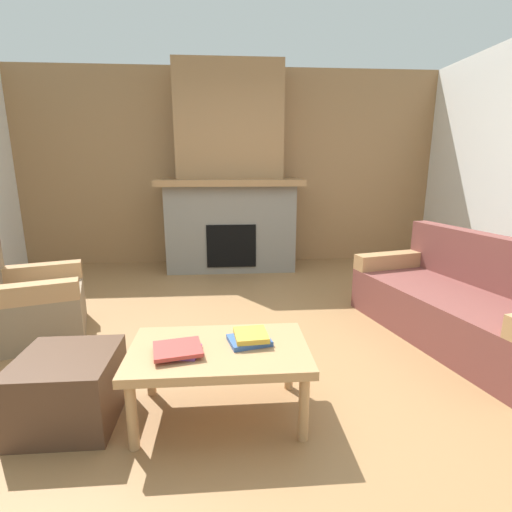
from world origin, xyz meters
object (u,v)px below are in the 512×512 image
Objects in this scene: fireplace at (230,184)px; coffee_table at (219,356)px; armchair at (27,304)px; couch at (461,305)px; ottoman at (69,389)px.

fireplace reaches higher than coffee_table.
fireplace is at bearing 51.17° from armchair.
couch is 2.19m from coffee_table.
couch is 2.97m from ottoman.
coffee_table is at bearing -1.13° from ottoman.
coffee_table is at bearing -155.92° from couch.
armchair is (-3.61, 0.26, 0.01)m from couch.
couch is (1.89, -2.41, -0.88)m from fireplace.
couch is at bearing 24.08° from coffee_table.
coffee_table is 1.92× the size of ottoman.
fireplace reaches higher than armchair.
coffee_table is at bearing -91.86° from fireplace.
ottoman is (-0.95, -3.28, -0.96)m from fireplace.
armchair is 1.38m from ottoman.
fireplace is at bearing 88.14° from coffee_table.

